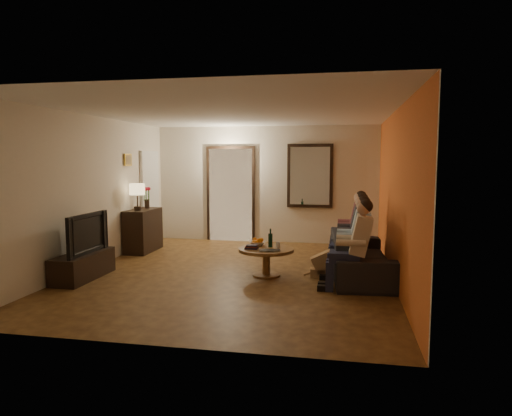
% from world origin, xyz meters
% --- Properties ---
extents(floor, '(5.00, 6.00, 0.01)m').
position_xyz_m(floor, '(0.00, 0.00, 0.00)').
color(floor, '#442812').
rests_on(floor, ground).
extents(ceiling, '(5.00, 6.00, 0.01)m').
position_xyz_m(ceiling, '(0.00, 0.00, 2.60)').
color(ceiling, white).
rests_on(ceiling, back_wall).
extents(back_wall, '(5.00, 0.02, 2.60)m').
position_xyz_m(back_wall, '(0.00, 3.00, 1.30)').
color(back_wall, beige).
rests_on(back_wall, floor).
extents(front_wall, '(5.00, 0.02, 2.60)m').
position_xyz_m(front_wall, '(0.00, -3.00, 1.30)').
color(front_wall, beige).
rests_on(front_wall, floor).
extents(left_wall, '(0.02, 6.00, 2.60)m').
position_xyz_m(left_wall, '(-2.50, 0.00, 1.30)').
color(left_wall, beige).
rests_on(left_wall, floor).
extents(right_wall, '(0.02, 6.00, 2.60)m').
position_xyz_m(right_wall, '(2.50, 0.00, 1.30)').
color(right_wall, beige).
rests_on(right_wall, floor).
extents(orange_accent, '(0.01, 6.00, 2.60)m').
position_xyz_m(orange_accent, '(2.49, 0.00, 1.30)').
color(orange_accent, orange).
rests_on(orange_accent, right_wall).
extents(kitchen_doorway, '(1.00, 0.06, 2.10)m').
position_xyz_m(kitchen_doorway, '(-0.80, 2.98, 1.05)').
color(kitchen_doorway, '#FFE0A5').
rests_on(kitchen_doorway, floor).
extents(door_trim, '(1.12, 0.04, 2.22)m').
position_xyz_m(door_trim, '(-0.80, 2.97, 1.05)').
color(door_trim, black).
rests_on(door_trim, floor).
extents(fridge_glimpse, '(0.45, 0.03, 1.70)m').
position_xyz_m(fridge_glimpse, '(-0.55, 2.98, 0.90)').
color(fridge_glimpse, silver).
rests_on(fridge_glimpse, floor).
extents(mirror_frame, '(1.00, 0.05, 1.40)m').
position_xyz_m(mirror_frame, '(1.00, 2.96, 1.50)').
color(mirror_frame, black).
rests_on(mirror_frame, back_wall).
extents(mirror_glass, '(0.86, 0.02, 1.26)m').
position_xyz_m(mirror_glass, '(1.00, 2.93, 1.50)').
color(mirror_glass, white).
rests_on(mirror_glass, back_wall).
extents(white_door, '(0.06, 0.85, 2.04)m').
position_xyz_m(white_door, '(-2.46, 2.30, 1.02)').
color(white_door, white).
rests_on(white_door, floor).
extents(framed_art, '(0.03, 0.28, 0.24)m').
position_xyz_m(framed_art, '(-2.47, 1.30, 1.85)').
color(framed_art, '#B28C33').
rests_on(framed_art, left_wall).
extents(art_canvas, '(0.01, 0.22, 0.18)m').
position_xyz_m(art_canvas, '(-2.46, 1.30, 1.85)').
color(art_canvas, brown).
rests_on(art_canvas, left_wall).
extents(dresser, '(0.45, 0.96, 0.86)m').
position_xyz_m(dresser, '(-2.25, 1.43, 0.43)').
color(dresser, black).
rests_on(dresser, floor).
extents(table_lamp, '(0.30, 0.30, 0.54)m').
position_xyz_m(table_lamp, '(-2.25, 1.21, 1.13)').
color(table_lamp, beige).
rests_on(table_lamp, dresser).
extents(flower_vase, '(0.14, 0.14, 0.44)m').
position_xyz_m(flower_vase, '(-2.25, 1.65, 1.08)').
color(flower_vase, red).
rests_on(flower_vase, dresser).
extents(tv_stand, '(0.45, 1.21, 0.40)m').
position_xyz_m(tv_stand, '(-2.25, -0.76, 0.20)').
color(tv_stand, black).
rests_on(tv_stand, floor).
extents(tv, '(1.08, 0.14, 0.62)m').
position_xyz_m(tv, '(-2.25, -0.76, 0.71)').
color(tv, black).
rests_on(tv, tv_stand).
extents(sofa, '(2.32, 1.03, 0.66)m').
position_xyz_m(sofa, '(2.02, 0.24, 0.33)').
color(sofa, black).
rests_on(sofa, floor).
extents(person_a, '(0.60, 0.40, 1.20)m').
position_xyz_m(person_a, '(1.92, -0.66, 0.60)').
color(person_a, tan).
rests_on(person_a, sofa).
extents(person_b, '(0.60, 0.40, 1.20)m').
position_xyz_m(person_b, '(1.92, -0.06, 0.60)').
color(person_b, tan).
rests_on(person_b, sofa).
extents(person_c, '(0.60, 0.40, 1.20)m').
position_xyz_m(person_c, '(1.92, 0.54, 0.60)').
color(person_c, tan).
rests_on(person_c, sofa).
extents(person_d, '(0.60, 0.40, 1.20)m').
position_xyz_m(person_d, '(1.92, 1.14, 0.60)').
color(person_d, tan).
rests_on(person_d, sofa).
extents(dog, '(0.58, 0.29, 0.56)m').
position_xyz_m(dog, '(1.48, 0.03, 0.28)').
color(dog, '#A6814C').
rests_on(dog, floor).
extents(coffee_table, '(0.92, 0.92, 0.45)m').
position_xyz_m(coffee_table, '(0.54, -0.07, 0.23)').
color(coffee_table, brown).
rests_on(coffee_table, floor).
extents(bowl, '(0.26, 0.26, 0.06)m').
position_xyz_m(bowl, '(0.36, 0.15, 0.48)').
color(bowl, white).
rests_on(bowl, coffee_table).
extents(oranges, '(0.20, 0.20, 0.08)m').
position_xyz_m(oranges, '(0.36, 0.15, 0.55)').
color(oranges, orange).
rests_on(oranges, bowl).
extents(wine_bottle, '(0.07, 0.07, 0.31)m').
position_xyz_m(wine_bottle, '(0.59, 0.03, 0.60)').
color(wine_bottle, black).
rests_on(wine_bottle, coffee_table).
extents(wine_glass, '(0.06, 0.06, 0.10)m').
position_xyz_m(wine_glass, '(0.72, -0.02, 0.50)').
color(wine_glass, silver).
rests_on(wine_glass, coffee_table).
extents(book_stack, '(0.20, 0.15, 0.07)m').
position_xyz_m(book_stack, '(0.32, -0.17, 0.48)').
color(book_stack, black).
rests_on(book_stack, coffee_table).
extents(laptop, '(0.37, 0.28, 0.03)m').
position_xyz_m(laptop, '(0.64, -0.35, 0.46)').
color(laptop, black).
rests_on(laptop, coffee_table).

